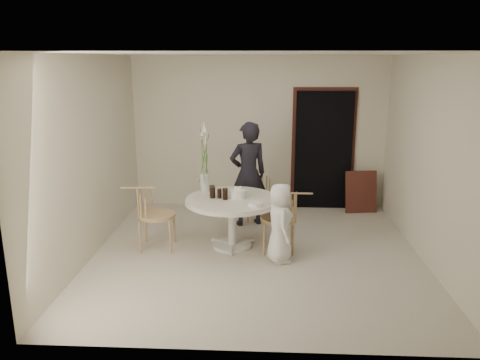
{
  "coord_description": "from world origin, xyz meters",
  "views": [
    {
      "loc": [
        0.08,
        -6.06,
        2.64
      ],
      "look_at": [
        -0.24,
        0.3,
        0.98
      ],
      "focal_mm": 35.0,
      "sensor_mm": 36.0,
      "label": 1
    }
  ],
  "objects_px": {
    "boy": "(280,223)",
    "flower_vase": "(205,164)",
    "birthday_cake": "(238,194)",
    "chair_left": "(147,208)",
    "table": "(232,206)",
    "chair_far": "(258,189)",
    "girl": "(248,174)",
    "chair_right": "(287,213)"
  },
  "relations": [
    {
      "from": "chair_far",
      "to": "birthday_cake",
      "type": "xyz_separation_m",
      "value": [
        -0.27,
        -1.3,
        0.29
      ]
    },
    {
      "from": "boy",
      "to": "chair_left",
      "type": "bearing_deg",
      "value": 69.47
    },
    {
      "from": "chair_far",
      "to": "girl",
      "type": "distance_m",
      "value": 0.52
    },
    {
      "from": "birthday_cake",
      "to": "girl",
      "type": "bearing_deg",
      "value": 83.05
    },
    {
      "from": "chair_left",
      "to": "flower_vase",
      "type": "xyz_separation_m",
      "value": [
        0.77,
        0.45,
        0.55
      ]
    },
    {
      "from": "girl",
      "to": "birthday_cake",
      "type": "bearing_deg",
      "value": 61.61
    },
    {
      "from": "girl",
      "to": "chair_far",
      "type": "bearing_deg",
      "value": -135.18
    },
    {
      "from": "table",
      "to": "chair_right",
      "type": "distance_m",
      "value": 0.79
    },
    {
      "from": "chair_far",
      "to": "chair_left",
      "type": "relative_size",
      "value": 0.85
    },
    {
      "from": "boy",
      "to": "flower_vase",
      "type": "bearing_deg",
      "value": 43.95
    },
    {
      "from": "table",
      "to": "chair_far",
      "type": "distance_m",
      "value": 1.37
    },
    {
      "from": "girl",
      "to": "flower_vase",
      "type": "bearing_deg",
      "value": 23.46
    },
    {
      "from": "flower_vase",
      "to": "birthday_cake",
      "type": "bearing_deg",
      "value": -32.43
    },
    {
      "from": "chair_far",
      "to": "flower_vase",
      "type": "height_order",
      "value": "flower_vase"
    },
    {
      "from": "girl",
      "to": "boy",
      "type": "xyz_separation_m",
      "value": [
        0.47,
        -1.43,
        -0.31
      ]
    },
    {
      "from": "chair_right",
      "to": "birthday_cake",
      "type": "bearing_deg",
      "value": -98.12
    },
    {
      "from": "table",
      "to": "chair_right",
      "type": "bearing_deg",
      "value": -6.3
    },
    {
      "from": "chair_right",
      "to": "girl",
      "type": "bearing_deg",
      "value": -150.04
    },
    {
      "from": "table",
      "to": "boy",
      "type": "distance_m",
      "value": 0.81
    },
    {
      "from": "table",
      "to": "birthday_cake",
      "type": "xyz_separation_m",
      "value": [
        0.08,
        0.02,
        0.17
      ]
    },
    {
      "from": "chair_far",
      "to": "chair_right",
      "type": "relative_size",
      "value": 0.9
    },
    {
      "from": "chair_right",
      "to": "chair_left",
      "type": "bearing_deg",
      "value": -88.73
    },
    {
      "from": "boy",
      "to": "chair_right",
      "type": "bearing_deg",
      "value": -26.69
    },
    {
      "from": "boy",
      "to": "table",
      "type": "bearing_deg",
      "value": 45.65
    },
    {
      "from": "table",
      "to": "birthday_cake",
      "type": "relative_size",
      "value": 5.71
    },
    {
      "from": "birthday_cake",
      "to": "flower_vase",
      "type": "height_order",
      "value": "flower_vase"
    },
    {
      "from": "chair_right",
      "to": "chair_left",
      "type": "relative_size",
      "value": 0.94
    },
    {
      "from": "girl",
      "to": "flower_vase",
      "type": "distance_m",
      "value": 0.92
    },
    {
      "from": "chair_far",
      "to": "boy",
      "type": "distance_m",
      "value": 1.81
    },
    {
      "from": "birthday_cake",
      "to": "chair_left",
      "type": "bearing_deg",
      "value": -174.37
    },
    {
      "from": "table",
      "to": "flower_vase",
      "type": "bearing_deg",
      "value": 141.02
    },
    {
      "from": "girl",
      "to": "boy",
      "type": "height_order",
      "value": "girl"
    },
    {
      "from": "chair_left",
      "to": "girl",
      "type": "xyz_separation_m",
      "value": [
        1.39,
        1.07,
        0.25
      ]
    },
    {
      "from": "table",
      "to": "flower_vase",
      "type": "height_order",
      "value": "flower_vase"
    },
    {
      "from": "chair_far",
      "to": "girl",
      "type": "relative_size",
      "value": 0.46
    },
    {
      "from": "birthday_cake",
      "to": "flower_vase",
      "type": "bearing_deg",
      "value": 147.57
    },
    {
      "from": "chair_left",
      "to": "birthday_cake",
      "type": "relative_size",
      "value": 3.92
    },
    {
      "from": "birthday_cake",
      "to": "flower_vase",
      "type": "relative_size",
      "value": 0.22
    },
    {
      "from": "girl",
      "to": "birthday_cake",
      "type": "relative_size",
      "value": 7.26
    },
    {
      "from": "chair_right",
      "to": "flower_vase",
      "type": "distance_m",
      "value": 1.41
    },
    {
      "from": "flower_vase",
      "to": "chair_far",
      "type": "bearing_deg",
      "value": 51.48
    },
    {
      "from": "table",
      "to": "chair_right",
      "type": "relative_size",
      "value": 1.55
    }
  ]
}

